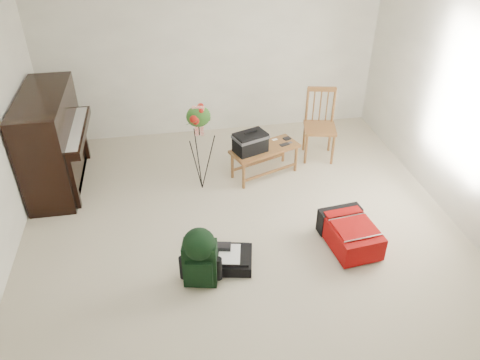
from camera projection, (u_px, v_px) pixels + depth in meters
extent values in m
cube|color=#C1B59C|center=(246.00, 242.00, 5.25)|extent=(5.00, 5.50, 0.01)
cube|color=white|center=(248.00, 13.00, 3.86)|extent=(5.00, 5.50, 0.01)
cube|color=white|center=(211.00, 53.00, 6.80)|extent=(5.00, 0.04, 2.50)
cube|color=white|center=(480.00, 125.00, 4.92)|extent=(0.04, 5.50, 2.50)
cube|color=black|center=(51.00, 141.00, 5.89)|extent=(0.55, 1.50, 1.25)
cube|color=black|center=(74.00, 132.00, 5.88)|extent=(0.28, 1.30, 0.10)
cube|color=white|center=(74.00, 128.00, 5.85)|extent=(0.22, 1.20, 0.02)
cube|color=black|center=(65.00, 179.00, 6.22)|extent=(0.45, 1.30, 0.10)
cube|color=brown|center=(265.00, 149.00, 6.19)|extent=(0.99, 0.67, 0.04)
cylinder|color=brown|center=(236.00, 171.00, 6.13)|extent=(0.04, 0.04, 0.38)
cylinder|color=brown|center=(232.00, 159.00, 6.37)|extent=(0.04, 0.04, 0.38)
cylinder|color=brown|center=(297.00, 165.00, 6.25)|extent=(0.04, 0.04, 0.38)
cylinder|color=brown|center=(291.00, 154.00, 6.49)|extent=(0.04, 0.04, 0.38)
cube|color=brown|center=(320.00, 128.00, 6.54)|extent=(0.52, 0.52, 0.04)
cylinder|color=brown|center=(310.00, 151.00, 6.49)|extent=(0.04, 0.04, 0.44)
cylinder|color=brown|center=(302.00, 138.00, 6.80)|extent=(0.04, 0.04, 0.44)
cylinder|color=brown|center=(335.00, 149.00, 6.55)|extent=(0.04, 0.04, 0.44)
cylinder|color=brown|center=(326.00, 136.00, 6.85)|extent=(0.04, 0.04, 0.44)
cube|color=brown|center=(319.00, 89.00, 6.41)|extent=(0.39, 0.13, 0.06)
cylinder|color=brown|center=(305.00, 107.00, 6.52)|extent=(0.04, 0.04, 0.54)
cylinder|color=brown|center=(330.00, 105.00, 6.57)|extent=(0.04, 0.04, 0.54)
cube|color=#9D0A06|center=(350.00, 234.00, 5.13)|extent=(0.55, 0.75, 0.27)
cube|color=black|center=(342.00, 219.00, 5.35)|extent=(0.51, 0.21, 0.29)
cube|color=#9D0A06|center=(354.00, 227.00, 5.00)|extent=(0.46, 0.45, 0.02)
cube|color=silver|center=(361.00, 239.00, 4.84)|extent=(0.44, 0.06, 0.01)
cube|color=black|center=(228.00, 260.00, 4.93)|extent=(0.58, 0.50, 0.12)
cube|color=black|center=(228.00, 254.00, 4.89)|extent=(0.51, 0.43, 0.03)
cube|color=white|center=(230.00, 254.00, 4.86)|extent=(0.28, 0.34, 0.01)
cube|color=black|center=(222.00, 247.00, 4.90)|extent=(0.18, 0.13, 0.05)
cube|color=black|center=(200.00, 263.00, 4.62)|extent=(0.37, 0.27, 0.50)
cube|color=black|center=(202.00, 274.00, 4.54)|extent=(0.27, 0.11, 0.29)
sphere|color=black|center=(199.00, 244.00, 4.48)|extent=(0.32, 0.32, 0.32)
cube|color=black|center=(192.00, 257.00, 4.71)|extent=(0.05, 0.04, 0.44)
cube|color=black|center=(207.00, 255.00, 4.73)|extent=(0.05, 0.04, 0.44)
cylinder|color=black|center=(199.00, 123.00, 5.62)|extent=(0.01, 0.01, 0.31)
ellipsoid|color=#28581B|center=(198.00, 116.00, 5.56)|extent=(0.29, 0.21, 0.27)
cube|color=red|center=(198.00, 110.00, 5.50)|extent=(0.15, 0.08, 0.08)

